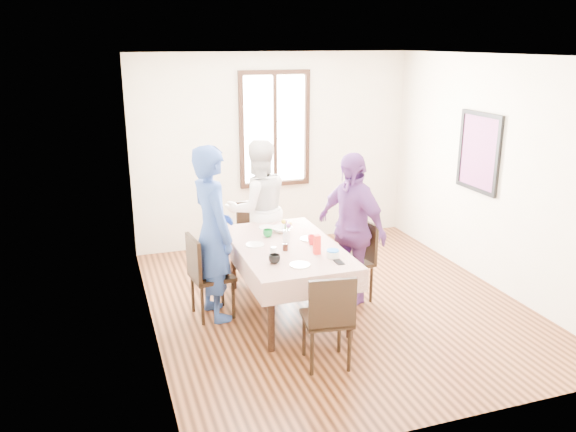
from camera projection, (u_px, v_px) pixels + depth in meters
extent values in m
plane|color=black|center=(335.00, 303.00, 6.52)|extent=(4.50, 4.50, 0.00)
plane|color=beige|center=(274.00, 150.00, 8.17)|extent=(4.00, 0.00, 4.00)
plane|color=beige|center=(495.00, 174.00, 6.74)|extent=(0.00, 4.50, 4.50)
cube|color=black|center=(275.00, 129.00, 8.06)|extent=(1.02, 0.06, 1.62)
cube|color=white|center=(274.00, 129.00, 8.07)|extent=(0.90, 0.02, 1.50)
cube|color=red|center=(479.00, 152.00, 6.95)|extent=(0.04, 0.76, 0.96)
cube|color=black|center=(287.00, 279.00, 6.23)|extent=(0.94, 1.65, 0.75)
cube|color=#5A1408|center=(286.00, 246.00, 6.11)|extent=(1.06, 1.77, 0.01)
cube|color=black|center=(212.00, 276.00, 6.10)|extent=(0.47, 0.47, 0.91)
cube|color=black|center=(351.00, 262.00, 6.49)|extent=(0.48, 0.48, 0.91)
cube|color=black|center=(258.00, 239.00, 7.23)|extent=(0.45, 0.45, 0.91)
cube|color=black|center=(327.00, 318.00, 5.17)|extent=(0.48, 0.48, 0.91)
imported|color=#28438C|center=(212.00, 233.00, 5.97)|extent=(0.56, 0.74, 1.85)
imported|color=silver|center=(258.00, 209.00, 7.09)|extent=(0.88, 0.72, 1.71)
imported|color=#67367D|center=(350.00, 228.00, 6.37)|extent=(0.73, 1.08, 1.71)
imported|color=black|center=(274.00, 259.00, 5.60)|extent=(0.12, 0.12, 0.09)
imported|color=red|center=(312.00, 240.00, 6.12)|extent=(0.13, 0.13, 0.10)
imported|color=#0C7226|center=(268.00, 233.00, 6.36)|extent=(0.12, 0.12, 0.08)
imported|color=white|center=(281.00, 229.00, 6.54)|extent=(0.29, 0.29, 0.05)
cube|color=red|center=(317.00, 245.00, 5.84)|extent=(0.06, 0.06, 0.20)
cylinder|color=white|center=(333.00, 254.00, 5.76)|extent=(0.13, 0.13, 0.07)
cylinder|color=black|center=(285.00, 247.00, 5.94)|extent=(0.06, 0.06, 0.08)
cylinder|color=silver|center=(273.00, 251.00, 5.81)|extent=(0.06, 0.06, 0.09)
cube|color=black|center=(339.00, 262.00, 5.64)|extent=(0.07, 0.14, 0.01)
cylinder|color=silver|center=(286.00, 237.00, 6.16)|extent=(0.07, 0.07, 0.15)
cylinder|color=white|center=(255.00, 245.00, 6.11)|extent=(0.20, 0.20, 0.01)
cylinder|color=white|center=(309.00, 239.00, 6.29)|extent=(0.20, 0.20, 0.01)
cylinder|color=white|center=(267.00, 227.00, 6.67)|extent=(0.20, 0.20, 0.01)
cylinder|color=white|center=(300.00, 265.00, 5.56)|extent=(0.20, 0.20, 0.01)
cylinder|color=blue|center=(333.00, 250.00, 5.75)|extent=(0.12, 0.12, 0.01)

